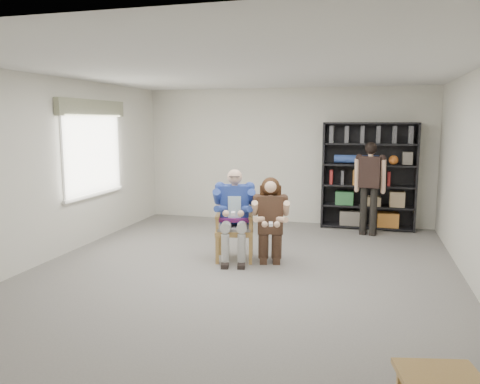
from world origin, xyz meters
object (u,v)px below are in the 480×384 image
(seated_man, at_px, (235,215))
(kneeling_woman, at_px, (270,222))
(armchair, at_px, (235,225))
(bookshelf, at_px, (369,176))
(standing_man, at_px, (369,189))

(seated_man, height_order, kneeling_woman, seated_man)
(armchair, bearing_deg, seated_man, 0.00)
(kneeling_woman, bearing_deg, armchair, 155.72)
(seated_man, distance_m, bookshelf, 3.40)
(kneeling_woman, xyz_separation_m, standing_man, (1.40, 2.29, 0.22))
(armchair, height_order, standing_man, standing_man)
(bookshelf, bearing_deg, kneeling_woman, -115.81)
(armchair, xyz_separation_m, seated_man, (0.00, 0.00, 0.16))
(kneeling_woman, distance_m, standing_man, 2.70)
(armchair, relative_size, kneeling_woman, 0.84)
(kneeling_woman, bearing_deg, seated_man, 155.72)
(seated_man, distance_m, kneeling_woman, 0.60)
(armchair, height_order, bookshelf, bookshelf)
(seated_man, bearing_deg, armchair, 0.00)
(armchair, relative_size, seated_man, 0.77)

